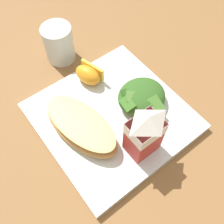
{
  "coord_description": "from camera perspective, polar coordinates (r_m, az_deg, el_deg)",
  "views": [
    {
      "loc": [
        0.16,
        0.21,
        0.47
      ],
      "look_at": [
        0.0,
        0.0,
        0.03
      ],
      "focal_mm": 41.47,
      "sensor_mm": 36.0,
      "label": 1
    }
  ],
  "objects": [
    {
      "name": "cheesy_pizza_bread",
      "position": [
        0.49,
        -6.81,
        -3.1
      ],
      "size": [
        0.11,
        0.18,
        0.04
      ],
      "color": "tan",
      "rests_on": "white_plate"
    },
    {
      "name": "ground",
      "position": [
        0.54,
        0.0,
        -1.44
      ],
      "size": [
        3.0,
        3.0,
        0.0
      ],
      "primitive_type": "plane",
      "color": "olive"
    },
    {
      "name": "green_salad_pile",
      "position": [
        0.53,
        6.54,
        3.4
      ],
      "size": [
        0.1,
        0.1,
        0.04
      ],
      "color": "#336023",
      "rests_on": "white_plate"
    },
    {
      "name": "white_plate",
      "position": [
        0.53,
        0.0,
        -1.01
      ],
      "size": [
        0.28,
        0.28,
        0.02
      ],
      "primitive_type": "cube",
      "color": "silver",
      "rests_on": "ground"
    },
    {
      "name": "drinking_clear_cup",
      "position": [
        0.62,
        -11.64,
        14.58
      ],
      "size": [
        0.07,
        0.07,
        0.09
      ],
      "primitive_type": "cylinder",
      "color": "silver",
      "rests_on": "ground"
    },
    {
      "name": "milk_carton",
      "position": [
        0.44,
        7.52,
        -4.29
      ],
      "size": [
        0.06,
        0.05,
        0.11
      ],
      "color": "#B7332D",
      "rests_on": "white_plate"
    },
    {
      "name": "orange_wedge_front",
      "position": [
        0.56,
        -5.22,
        8.24
      ],
      "size": [
        0.05,
        0.07,
        0.04
      ],
      "color": "orange",
      "rests_on": "white_plate"
    }
  ]
}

